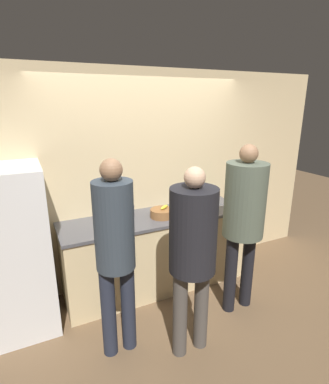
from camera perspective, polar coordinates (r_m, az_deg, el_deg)
ground_plane at (r=3.71m, az=1.08°, el=-20.00°), size 14.00×14.00×0.00m
wall_back at (r=3.72m, az=-3.70°, el=2.46°), size 5.20×0.06×2.60m
counter at (r=3.74m, az=-1.53°, el=-11.11°), size 2.25×0.68×0.93m
refrigerator at (r=3.29m, az=-27.48°, el=-10.19°), size 0.74×0.73×1.67m
person_left at (r=2.58m, az=-9.39°, el=-9.98°), size 0.33×0.33×1.81m
person_center at (r=2.56m, az=5.39°, el=-10.01°), size 0.40×0.40×1.74m
person_right at (r=3.18m, az=14.90°, el=-3.68°), size 0.42×0.42×1.83m
fruit_bowl at (r=3.48m, az=-0.50°, el=-4.00°), size 0.27×0.27×0.14m
utensil_crock at (r=3.53m, az=-6.76°, el=-3.42°), size 0.12×0.12×0.29m
bottle_amber at (r=3.78m, az=7.91°, el=-2.02°), size 0.06×0.06×0.20m
bottle_red at (r=3.56m, az=3.51°, el=-3.06°), size 0.06×0.06×0.20m
bottle_green at (r=3.87m, az=3.69°, el=-1.71°), size 0.08×0.08×0.15m
cup_red at (r=3.68m, az=9.02°, el=-3.13°), size 0.08×0.08×0.09m
potted_plant at (r=3.98m, az=8.04°, el=-0.18°), size 0.17×0.17×0.25m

